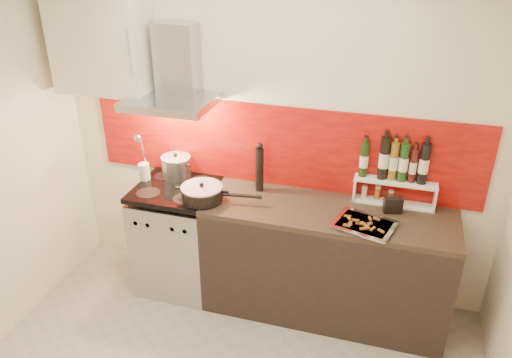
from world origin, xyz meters
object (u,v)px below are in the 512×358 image
(stock_pot, at_px, (176,167))
(saute_pan, at_px, (203,193))
(range_stove, at_px, (179,238))
(pepper_mill, at_px, (260,168))
(counter, at_px, (325,262))
(baking_tray, at_px, (364,224))

(stock_pot, height_order, saute_pan, stock_pot)
(range_stove, height_order, pepper_mill, pepper_mill)
(range_stove, xyz_separation_m, counter, (1.20, 0.00, 0.01))
(pepper_mill, relative_size, baking_tray, 0.85)
(stock_pot, distance_m, pepper_mill, 0.70)
(counter, bearing_deg, pepper_mill, 164.85)
(saute_pan, distance_m, pepper_mill, 0.47)
(range_stove, distance_m, saute_pan, 0.61)
(range_stove, relative_size, saute_pan, 1.53)
(range_stove, relative_size, counter, 0.51)
(stock_pot, relative_size, baking_tray, 0.51)
(stock_pot, bearing_deg, pepper_mill, -1.43)
(counter, distance_m, pepper_mill, 0.86)
(range_stove, distance_m, stock_pot, 0.59)
(counter, bearing_deg, saute_pan, -172.12)
(range_stove, xyz_separation_m, baking_tray, (1.46, -0.14, 0.47))
(counter, relative_size, saute_pan, 3.03)
(counter, height_order, saute_pan, saute_pan)
(counter, relative_size, baking_tray, 3.93)
(range_stove, distance_m, pepper_mill, 0.92)
(saute_pan, relative_size, baking_tray, 1.30)
(counter, distance_m, baking_tray, 0.55)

